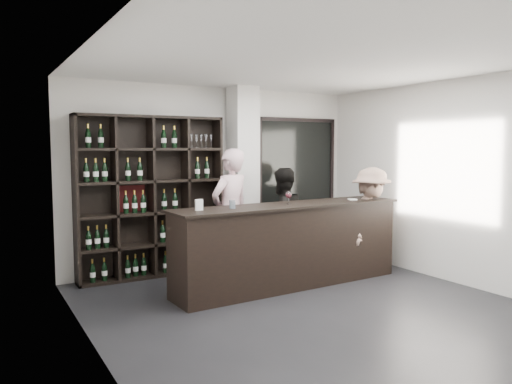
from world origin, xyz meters
TOP-DOWN VIEW (x-y plane):
  - floor at (0.00, 0.00)m, footprint 5.00×5.50m
  - wine_shelf at (-1.15, 2.57)m, footprint 2.20×0.35m
  - structural_column at (0.35, 2.47)m, footprint 0.40×0.40m
  - glass_panel at (1.55, 2.69)m, footprint 1.60×0.08m
  - tasting_counter at (0.35, 1.10)m, footprint 3.49×0.72m
  - taster_pink at (-0.15, 1.94)m, footprint 0.81×0.65m
  - taster_black at (0.70, 1.85)m, footprint 0.86×0.71m
  - customer at (1.80, 1.05)m, footprint 1.20×0.94m
  - wine_glass at (0.33, 1.11)m, footprint 0.10×0.10m
  - spit_cup at (-0.57, 1.05)m, footprint 0.09×0.09m
  - napkin_stack at (1.47, 1.10)m, footprint 0.14×0.14m
  - card_stand at (-1.02, 1.09)m, footprint 0.09×0.05m

SIDE VIEW (x-z plane):
  - floor at x=0.00m, z-range -0.01..0.00m
  - tasting_counter at x=0.35m, z-range 0.00..1.15m
  - taster_black at x=0.70m, z-range 0.00..1.62m
  - customer at x=1.80m, z-range 0.00..1.63m
  - taster_pink at x=-0.15m, z-range 0.00..1.92m
  - napkin_stack at x=1.47m, z-range 1.15..1.17m
  - wine_shelf at x=-1.15m, z-range 0.00..2.40m
  - spit_cup at x=-0.57m, z-range 1.15..1.26m
  - card_stand at x=-1.02m, z-range 1.15..1.29m
  - wine_glass at x=0.33m, z-range 1.15..1.35m
  - glass_panel at x=1.55m, z-range 0.35..2.45m
  - structural_column at x=0.35m, z-range 0.00..2.90m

